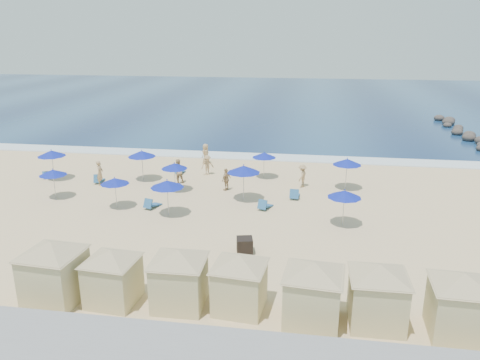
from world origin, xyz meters
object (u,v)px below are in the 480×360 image
(cabana_0, at_px, (53,264))
(cabana_3, at_px, (240,275))
(rock_jetty, at_px, (473,139))
(cabana_5, at_px, (378,287))
(cabana_1, at_px, (112,269))
(beachgoer_5, at_px, (207,165))
(umbrella_1, at_px, (53,172))
(trash_bin, at_px, (245,245))
(umbrella_0, at_px, (51,153))
(umbrella_4, at_px, (174,166))
(umbrella_8, at_px, (347,162))
(umbrella_7, at_px, (244,169))
(beachgoer_1, at_px, (178,171))
(beachgoer_4, at_px, (206,154))
(umbrella_3, at_px, (142,154))
(beachgoer_0, at_px, (100,173))
(umbrella_2, at_px, (115,181))
(cabana_4, at_px, (313,285))
(cabana_6, at_px, (461,296))
(umbrella_9, at_px, (345,194))
(umbrella_5, at_px, (167,184))
(umbrella_6, at_px, (264,155))
(beachgoer_2, at_px, (226,179))
(cabana_2, at_px, (179,271))
(beachgoer_3, at_px, (302,176))

(cabana_0, relative_size, cabana_3, 1.11)
(rock_jetty, bearing_deg, cabana_3, -119.38)
(cabana_3, xyz_separation_m, cabana_5, (5.35, -0.18, 0.08))
(cabana_1, relative_size, beachgoer_5, 2.59)
(umbrella_1, bearing_deg, trash_bin, -24.24)
(umbrella_0, xyz_separation_m, umbrella_4, (10.00, -1.21, -0.23))
(umbrella_8, bearing_deg, trash_bin, -116.75)
(umbrella_7, height_order, umbrella_8, umbrella_7)
(beachgoer_1, height_order, beachgoer_4, beachgoer_1)
(cabana_5, height_order, beachgoer_1, cabana_5)
(umbrella_3, bearing_deg, umbrella_0, -172.57)
(beachgoer_0, bearing_deg, umbrella_7, -105.79)
(umbrella_1, height_order, umbrella_2, umbrella_1)
(cabana_3, relative_size, umbrella_3, 1.75)
(cabana_5, bearing_deg, beachgoer_1, 127.90)
(cabana_4, xyz_separation_m, umbrella_4, (-9.79, 14.59, 0.23))
(cabana_6, distance_m, umbrella_9, 10.59)
(cabana_6, relative_size, umbrella_5, 1.90)
(umbrella_3, height_order, umbrella_4, umbrella_3)
(cabana_0, xyz_separation_m, beachgoer_4, (1.35, 22.21, -0.82))
(cabana_5, bearing_deg, umbrella_3, 133.19)
(cabana_1, xyz_separation_m, umbrella_6, (4.31, 18.55, 0.33))
(trash_bin, bearing_deg, beachgoer_2, 93.33)
(cabana_6, distance_m, umbrella_4, 20.99)
(trash_bin, bearing_deg, umbrella_2, 137.98)
(rock_jetty, bearing_deg, umbrella_6, -142.02)
(umbrella_3, relative_size, umbrella_9, 1.07)
(cabana_1, relative_size, cabana_5, 0.94)
(umbrella_0, bearing_deg, cabana_3, -42.24)
(umbrella_6, bearing_deg, beachgoer_4, 147.67)
(beachgoer_1, height_order, beachgoer_2, beachgoer_1)
(trash_bin, relative_size, cabana_2, 0.18)
(rock_jetty, xyz_separation_m, cabana_2, (-21.57, -34.03, 1.22))
(umbrella_7, bearing_deg, umbrella_6, 81.44)
(trash_bin, height_order, cabana_0, cabana_0)
(cabana_6, bearing_deg, umbrella_7, 126.86)
(cabana_0, bearing_deg, umbrella_2, 100.17)
(cabana_5, xyz_separation_m, beachgoer_0, (-18.09, 14.77, -0.67))
(cabana_0, distance_m, beachgoer_3, 19.64)
(trash_bin, xyz_separation_m, beachgoer_3, (2.58, 11.40, 0.44))
(umbrella_6, relative_size, beachgoer_5, 1.32)
(cabana_4, bearing_deg, rock_jetty, 64.81)
(cabana_3, bearing_deg, cabana_1, -176.91)
(cabana_0, xyz_separation_m, cabana_3, (7.72, 0.53, -0.17))
(beachgoer_2, bearing_deg, beachgoer_0, -61.83)
(rock_jetty, xyz_separation_m, umbrella_2, (-28.75, -23.66, 1.45))
(cabana_6, bearing_deg, umbrella_9, 110.13)
(umbrella_9, xyz_separation_m, beachgoer_2, (-7.91, 5.32, -1.14))
(umbrella_1, xyz_separation_m, umbrella_3, (4.51, 4.81, 0.27))
(umbrella_6, bearing_deg, cabana_6, -63.75)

